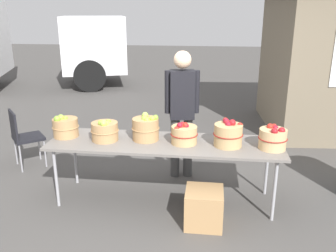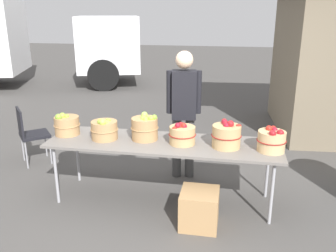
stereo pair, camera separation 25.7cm
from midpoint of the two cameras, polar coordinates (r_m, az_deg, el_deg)
The scene contains 11 objects.
ground_plane at distance 4.47m, azimuth 0.96°, elevation -11.62°, with size 40.00×40.00×0.00m, color #474442.
market_table at distance 4.17m, azimuth 1.01°, elevation -3.05°, with size 2.70×0.76×0.75m.
apple_basket_green_0 at distance 4.51m, azimuth -14.31°, elevation 0.17°, with size 0.32×0.32×0.28m.
apple_basket_green_1 at distance 4.26m, azimuth -8.42°, elevation -0.57°, with size 0.33×0.33×0.28m.
apple_basket_green_2 at distance 4.20m, azimuth -1.98°, elevation -0.30°, with size 0.33×0.33×0.32m.
apple_basket_red_0 at distance 4.08m, azimuth 4.07°, elevation -1.35°, with size 0.31×0.31×0.26m.
apple_basket_red_1 at distance 4.04m, azimuth 11.11°, elevation -1.51°, with size 0.34×0.34×0.31m.
apple_basket_red_2 at distance 4.05m, azimuth 17.95°, elevation -2.17°, with size 0.32×0.32×0.28m.
vendor_adult at distance 4.72m, azimuth 4.09°, elevation 3.28°, with size 0.45×0.28×1.73m.
folding_chair at distance 5.61m, azimuth -20.04°, elevation -0.80°, with size 0.56×0.56×0.86m.
produce_crate at distance 3.92m, azimuth 6.94°, elevation -12.95°, with size 0.40×0.40×0.40m, color #A87F51.
Camera 2 is at (0.77, -3.82, 2.21)m, focal length 38.23 mm.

